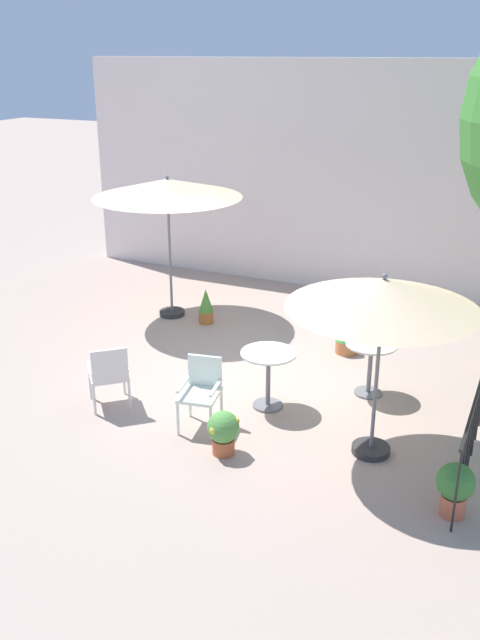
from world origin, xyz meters
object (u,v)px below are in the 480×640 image
object	(u,v)px
patio_chair_0	(109,372)
potted_plant_4	(455,486)
potted_plant_1	(347,334)
patio_chair_1	(202,388)
potted_plant_2	(206,306)
cafe_table_1	(268,369)
patio_umbrella_1	(383,296)
patio_umbrella_0	(167,189)
cafe_table_0	(371,359)
potted_plant_3	(223,431)

from	to	relation	value
patio_chair_0	potted_plant_4	bearing A→B (deg)	-5.73
patio_chair_0	potted_plant_1	size ratio (longest dim) A/B	1.45
patio_chair_1	potted_plant_2	world-z (taller)	patio_chair_1
cafe_table_1	potted_plant_2	size ratio (longest dim) A/B	1.28
patio_umbrella_1	patio_umbrella_0	bearing A→B (deg)	146.01
patio_umbrella_1	patio_chair_0	bearing A→B (deg)	-174.26
cafe_table_0	potted_plant_4	distance (m)	2.62
patio_chair_1	potted_plant_2	xyz separation A→B (m)	(-1.51, 3.04, -0.21)
cafe_table_1	potted_plant_2	xyz separation A→B (m)	(-2.07, 2.28, -0.24)
patio_chair_1	potted_plant_2	bearing A→B (deg)	116.39
patio_chair_0	potted_plant_4	size ratio (longest dim) A/B	1.52
potted_plant_2	potted_plant_4	world-z (taller)	potted_plant_2
potted_plant_2	cafe_table_0	bearing A→B (deg)	-23.73
cafe_table_0	patio_chair_0	world-z (taller)	patio_chair_0
patio_umbrella_0	potted_plant_1	xyz separation A→B (m)	(3.23, -0.29, -1.90)
potted_plant_4	patio_chair_0	bearing A→B (deg)	174.27
patio_umbrella_0	cafe_table_0	world-z (taller)	patio_umbrella_0
potted_plant_2	patio_umbrella_1	bearing A→B (deg)	-38.17
patio_umbrella_0	potted_plant_3	distance (m)	4.92
patio_umbrella_1	potted_plant_2	bearing A→B (deg)	141.83
potted_plant_2	potted_plant_3	xyz separation A→B (m)	(2.03, -3.52, -0.00)
patio_umbrella_1	cafe_table_0	world-z (taller)	patio_umbrella_1
patio_umbrella_1	potted_plant_4	distance (m)	2.04
cafe_table_0	potted_plant_4	xyz separation A→B (m)	(1.43, -2.19, -0.18)
patio_umbrella_0	potted_plant_1	distance (m)	3.75
patio_chair_0	patio_chair_1	world-z (taller)	patio_chair_0
cafe_table_1	potted_plant_3	world-z (taller)	cafe_table_1
cafe_table_1	potted_plant_4	world-z (taller)	cafe_table_1
cafe_table_1	cafe_table_0	bearing A→B (deg)	39.03
patio_chair_0	potted_plant_4	distance (m)	4.39
patio_umbrella_1	potted_plant_1	size ratio (longest dim) A/B	3.60
cafe_table_0	potted_plant_4	size ratio (longest dim) A/B	1.28
patio_umbrella_0	potted_plant_3	xyz separation A→B (m)	(2.75, -3.61, -1.90)
patio_umbrella_0	cafe_table_1	bearing A→B (deg)	-40.32
cafe_table_0	cafe_table_1	world-z (taller)	cafe_table_1
patio_umbrella_0	potted_plant_4	xyz separation A→B (m)	(5.31, -3.66, -1.87)
patio_chair_1	potted_plant_4	size ratio (longest dim) A/B	1.51
cafe_table_1	potted_plant_1	xyz separation A→B (m)	(0.45, 2.08, -0.23)
cafe_table_1	patio_chair_1	xyz separation A→B (m)	(-0.56, -0.76, -0.03)
patio_chair_1	potted_plant_4	xyz separation A→B (m)	(3.08, -0.53, -0.18)
patio_chair_1	potted_plant_3	distance (m)	0.74
patio_chair_1	potted_plant_4	world-z (taller)	patio_chair_1
potted_plant_1	potted_plant_4	bearing A→B (deg)	-58.37
patio_chair_0	patio_chair_1	xyz separation A→B (m)	(1.28, 0.10, 0.01)
potted_plant_1	potted_plant_4	world-z (taller)	potted_plant_1
patio_umbrella_0	cafe_table_0	xyz separation A→B (m)	(3.88, -1.47, -1.69)
patio_umbrella_1	patio_chair_1	xyz separation A→B (m)	(-2.06, -0.24, -1.41)
potted_plant_1	cafe_table_1	bearing A→B (deg)	-102.10
patio_umbrella_1	patio_chair_1	size ratio (longest dim) A/B	2.50
potted_plant_1	potted_plant_2	world-z (taller)	potted_plant_2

